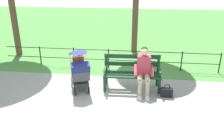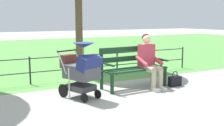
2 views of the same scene
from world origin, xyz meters
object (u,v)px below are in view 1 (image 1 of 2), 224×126
(person_on_bench, at_px, (144,69))
(stroller, at_px, (80,71))
(park_bench, at_px, (132,71))
(handbag, at_px, (167,92))

(person_on_bench, relative_size, stroller, 1.11)
(park_bench, bearing_deg, handbag, 155.91)
(handbag, bearing_deg, stroller, -2.68)
(park_bench, bearing_deg, stroller, 12.45)
(park_bench, xyz_separation_m, stroller, (1.43, 0.32, 0.07))
(park_bench, bearing_deg, person_on_bench, 145.28)
(park_bench, relative_size, stroller, 1.41)
(handbag, bearing_deg, park_bench, -24.09)
(person_on_bench, height_order, stroller, person_on_bench)
(stroller, bearing_deg, person_on_bench, -176.97)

